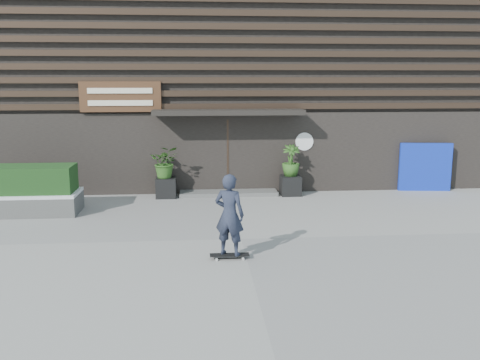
{
  "coord_description": "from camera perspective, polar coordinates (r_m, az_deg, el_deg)",
  "views": [
    {
      "loc": [
        -0.95,
        -11.17,
        3.49
      ],
      "look_at": [
        0.08,
        1.26,
        1.1
      ],
      "focal_mm": 39.1,
      "sensor_mm": 36.0,
      "label": 1
    }
  ],
  "objects": [
    {
      "name": "ground",
      "position": [
        11.74,
        0.12,
        -6.45
      ],
      "size": [
        80.0,
        80.0,
        0.0
      ],
      "primitive_type": "plane",
      "color": "gray",
      "rests_on": "ground"
    },
    {
      "name": "entrance_step",
      "position": [
        16.16,
        -1.26,
        -1.4
      ],
      "size": [
        3.0,
        0.8,
        0.12
      ],
      "primitive_type": "cube",
      "color": "#4E4E4C",
      "rests_on": "ground"
    },
    {
      "name": "planter_pot_left",
      "position": [
        15.92,
        -8.07,
        -0.82
      ],
      "size": [
        0.6,
        0.6,
        0.6
      ],
      "primitive_type": "cube",
      "color": "black",
      "rests_on": "ground"
    },
    {
      "name": "bamboo_left",
      "position": [
        15.78,
        -8.14,
        1.96
      ],
      "size": [
        0.86,
        0.75,
        0.96
      ],
      "primitive_type": "imported",
      "color": "#2D591E",
      "rests_on": "planter_pot_left"
    },
    {
      "name": "planter_pot_right",
      "position": [
        16.14,
        5.52,
        -0.6
      ],
      "size": [
        0.6,
        0.6,
        0.6
      ],
      "primitive_type": "cube",
      "color": "black",
      "rests_on": "ground"
    },
    {
      "name": "bamboo_right",
      "position": [
        16.01,
        5.58,
        2.14
      ],
      "size": [
        0.54,
        0.54,
        0.96
      ],
      "primitive_type": "imported",
      "color": "#2D591E",
      "rests_on": "planter_pot_right"
    },
    {
      "name": "raised_bed",
      "position": [
        15.1,
        -23.63,
        -2.47
      ],
      "size": [
        3.5,
        1.2,
        0.5
      ],
      "primitive_type": "cube",
      "color": "#454543",
      "rests_on": "ground"
    },
    {
      "name": "snow_layer",
      "position": [
        15.04,
        -23.71,
        -1.39
      ],
      "size": [
        3.5,
        1.2,
        0.08
      ],
      "primitive_type": "cube",
      "color": "silver",
      "rests_on": "raised_bed"
    },
    {
      "name": "hedge",
      "position": [
        14.97,
        -23.82,
        0.07
      ],
      "size": [
        3.3,
        1.0,
        0.7
      ],
      "primitive_type": "cube",
      "color": "#143413",
      "rests_on": "snow_layer"
    },
    {
      "name": "blue_tarp",
      "position": [
        17.65,
        19.54,
        1.35
      ],
      "size": [
        1.64,
        0.31,
        1.53
      ],
      "primitive_type": "cube",
      "rotation": [
        0.0,
        0.0,
        -0.12
      ],
      "color": "#0C24A7",
      "rests_on": "ground"
    },
    {
      "name": "building",
      "position": [
        21.15,
        -2.22,
        12.2
      ],
      "size": [
        18.0,
        11.0,
        8.0
      ],
      "color": "black",
      "rests_on": "ground"
    },
    {
      "name": "skateboarder",
      "position": [
        10.22,
        -1.16,
        -3.84
      ],
      "size": [
        0.78,
        0.59,
        1.72
      ],
      "color": "black",
      "rests_on": "ground"
    }
  ]
}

